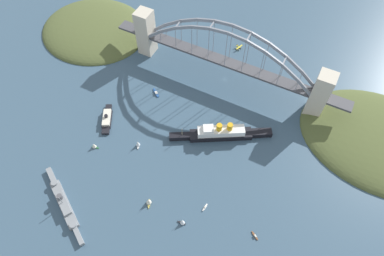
{
  "coord_description": "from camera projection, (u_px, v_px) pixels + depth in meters",
  "views": [
    {
      "loc": [
        -84.48,
        244.82,
        285.86
      ],
      "look_at": [
        0.0,
        79.82,
        8.0
      ],
      "focal_mm": 31.87,
      "sensor_mm": 36.0,
      "label": 1
    }
  ],
  "objects": [
    {
      "name": "naval_cruiser",
      "position": [
        64.0,
        203.0,
        296.28
      ],
      "size": [
        72.55,
        44.91,
        16.9
      ],
      "color": "gray",
      "rests_on": "ground"
    },
    {
      "name": "small_boat_4",
      "position": [
        138.0,
        144.0,
        328.97
      ],
      "size": [
        5.05,
        6.67,
        8.25
      ],
      "color": "silver",
      "rests_on": "ground"
    },
    {
      "name": "small_boat_0",
      "position": [
        182.0,
        222.0,
        286.52
      ],
      "size": [
        7.39,
        4.44,
        7.59
      ],
      "color": "black",
      "rests_on": "ground"
    },
    {
      "name": "harbor_arch_bridge",
      "position": [
        227.0,
        60.0,
        355.99
      ],
      "size": [
        263.17,
        17.33,
        71.51
      ],
      "color": "beige",
      "rests_on": "ground"
    },
    {
      "name": "seaplane_taxiing_near_bridge",
      "position": [
        239.0,
        47.0,
        405.46
      ],
      "size": [
        7.25,
        10.07,
        4.63
      ],
      "color": "#B7B7B2",
      "rests_on": "ground"
    },
    {
      "name": "small_boat_1",
      "position": [
        149.0,
        201.0,
        296.11
      ],
      "size": [
        6.14,
        7.88,
        8.68
      ],
      "color": "gold",
      "rests_on": "ground"
    },
    {
      "name": "small_boat_6",
      "position": [
        205.0,
        207.0,
        296.63
      ],
      "size": [
        2.17,
        7.68,
        2.05
      ],
      "color": "silver",
      "rests_on": "ground"
    },
    {
      "name": "harbor_ferry_steamer",
      "position": [
        107.0,
        119.0,
        346.9
      ],
      "size": [
        23.53,
        35.06,
        8.13
      ],
      "color": "black",
      "rests_on": "ground"
    },
    {
      "name": "headland_west_shore",
      "position": [
        384.0,
        141.0,
        335.32
      ],
      "size": [
        161.74,
        122.55,
        21.94
      ],
      "color": "#4C562D",
      "rests_on": "ground"
    },
    {
      "name": "small_boat_3",
      "position": [
        94.0,
        146.0,
        328.38
      ],
      "size": [
        7.44,
        4.72,
        7.02
      ],
      "color": "#2D6B3D",
      "rests_on": "ground"
    },
    {
      "name": "small_boat_2",
      "position": [
        255.0,
        236.0,
        282.96
      ],
      "size": [
        7.49,
        5.2,
        2.06
      ],
      "color": "brown",
      "rests_on": "ground"
    },
    {
      "name": "ground_plane",
      "position": [
        225.0,
        79.0,
        380.1
      ],
      "size": [
        1400.0,
        1400.0,
        0.0
      ],
      "primitive_type": "plane",
      "color": "#385166"
    },
    {
      "name": "ocean_liner",
      "position": [
        221.0,
        133.0,
        333.26
      ],
      "size": [
        91.39,
        57.12,
        19.98
      ],
      "color": "black",
      "rests_on": "ground"
    },
    {
      "name": "small_boat_5",
      "position": [
        156.0,
        93.0,
        368.04
      ],
      "size": [
        11.33,
        9.5,
        2.34
      ],
      "color": "#234C8C",
      "rests_on": "ground"
    },
    {
      "name": "headland_east_shore",
      "position": [
        97.0,
        30.0,
        425.76
      ],
      "size": [
        133.32,
        121.26,
        20.04
      ],
      "color": "#4C562D",
      "rests_on": "ground"
    }
  ]
}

